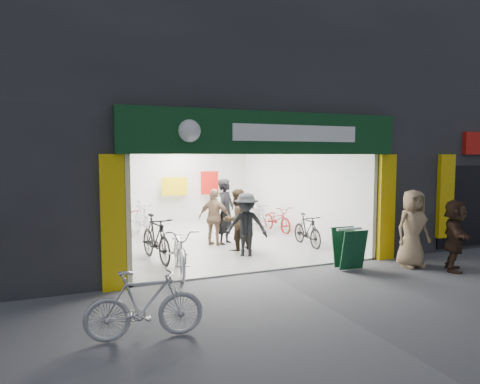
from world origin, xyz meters
TOP-DOWN VIEW (x-y plane):
  - ground at (0.00, 0.00)m, footprint 60.00×60.00m
  - building at (0.91, 4.99)m, footprint 17.00×10.27m
  - bike_left_front at (-1.80, 0.60)m, footprint 0.97×2.05m
  - bike_left_midfront at (-2.07, 1.85)m, footprint 0.80×1.96m
  - bike_left_midback at (-2.50, 4.35)m, footprint 0.71×1.99m
  - bike_left_back at (-1.80, 5.44)m, footprint 0.66×1.87m
  - bike_right_front at (2.22, 1.94)m, footprint 0.52×1.57m
  - bike_right_mid at (2.50, 4.32)m, footprint 0.69×1.70m
  - bike_right_back at (1.80, 4.46)m, footprint 0.53×1.71m
  - parked_bike at (-3.09, -2.46)m, footprint 1.69×0.67m
  - customer_a at (0.18, 3.04)m, footprint 0.82×0.82m
  - customer_b at (0.16, 2.17)m, footprint 0.95×0.82m
  - customer_c at (0.12, 1.42)m, footprint 1.22×1.02m
  - customer_d at (-0.19, 2.95)m, footprint 0.98×0.94m
  - pedestrian_near at (3.30, -0.89)m, footprint 0.89×0.59m
  - pedestrian_far at (3.93, -1.49)m, footprint 1.35×1.41m
  - sandwich_board at (1.83, -0.50)m, footprint 0.63×0.65m

SIDE VIEW (x-z plane):
  - ground at x=0.00m, z-range 0.00..0.00m
  - bike_right_mid at x=2.50m, z-range 0.00..0.88m
  - bike_right_front at x=2.22m, z-range 0.00..0.93m
  - parked_bike at x=-3.09m, z-range 0.00..0.99m
  - sandwich_board at x=1.83m, z-range 0.05..0.96m
  - bike_right_back at x=1.80m, z-range 0.00..1.02m
  - bike_left_front at x=-1.80m, z-range 0.00..1.03m
  - bike_left_midback at x=-2.50m, z-range 0.00..1.04m
  - bike_left_back at x=-1.80m, z-range 0.00..1.10m
  - bike_left_midfront at x=-2.07m, z-range 0.00..1.14m
  - pedestrian_far at x=3.93m, z-range 0.00..1.60m
  - customer_c at x=0.12m, z-range 0.00..1.64m
  - customer_d at x=-0.19m, z-range 0.00..1.64m
  - customer_b at x=0.16m, z-range 0.00..1.68m
  - pedestrian_near at x=3.30m, z-range 0.00..1.79m
  - customer_a at x=0.18m, z-range 0.00..1.92m
  - building at x=0.91m, z-range 0.31..8.31m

